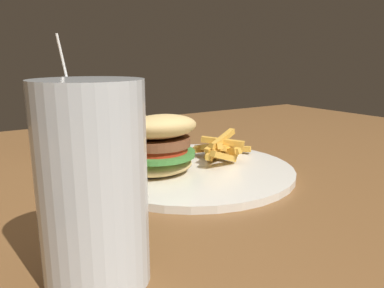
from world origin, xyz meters
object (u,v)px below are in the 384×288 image
object	(u,v)px
juice_glass	(74,119)
beer_glass	(93,189)
spoon	(76,168)
meal_plate_near	(179,159)

from	to	relation	value
juice_glass	beer_glass	bearing A→B (deg)	75.65
juice_glass	spoon	xyz separation A→B (m)	(0.04, 0.15, -0.05)
meal_plate_near	juice_glass	distance (m)	0.27
meal_plate_near	beer_glass	xyz separation A→B (m)	(0.19, 0.19, 0.05)
spoon	juice_glass	bearing A→B (deg)	-150.17
beer_glass	spoon	bearing A→B (deg)	-103.31
spoon	beer_glass	bearing A→B (deg)	32.97
meal_plate_near	beer_glass	distance (m)	0.27
beer_glass	juice_glass	xyz separation A→B (m)	(-0.11, -0.44, -0.02)
juice_glass	spoon	size ratio (longest dim) A/B	1.68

